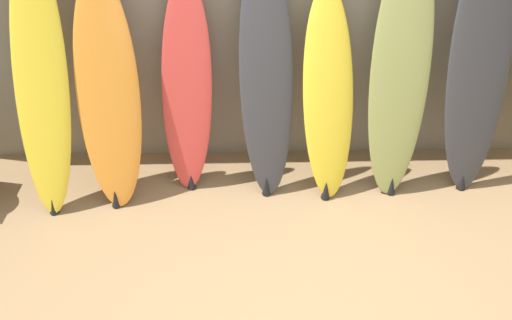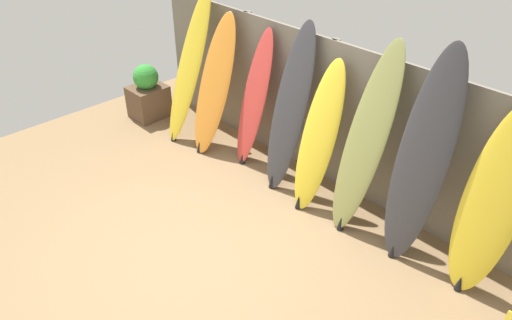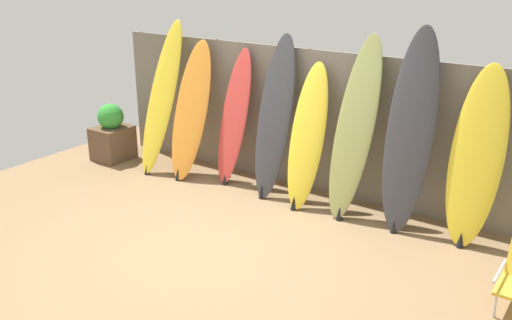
{
  "view_description": "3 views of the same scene",
  "coord_description": "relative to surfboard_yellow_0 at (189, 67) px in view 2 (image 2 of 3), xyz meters",
  "views": [
    {
      "loc": [
        -0.44,
        -2.56,
        3.11
      ],
      "look_at": [
        -0.36,
        0.73,
        0.79
      ],
      "focal_mm": 40.0,
      "sensor_mm": 36.0,
      "label": 1
    },
    {
      "loc": [
        3.25,
        -2.28,
        3.66
      ],
      "look_at": [
        0.37,
        0.46,
        1.09
      ],
      "focal_mm": 35.0,
      "sensor_mm": 36.0,
      "label": 2
    },
    {
      "loc": [
        3.4,
        -4.13,
        2.87
      ],
      "look_at": [
        0.24,
        0.48,
        0.86
      ],
      "focal_mm": 40.0,
      "sensor_mm": 36.0,
      "label": 3
    }
  ],
  "objects": [
    {
      "name": "planter_box",
      "position": [
        -0.87,
        -0.19,
        -0.65
      ],
      "size": [
        0.47,
        0.53,
        0.84
      ],
      "color": "brown",
      "rests_on": "ground"
    },
    {
      "name": "ground",
      "position": [
        2.04,
        -1.49,
        -1.02
      ],
      "size": [
        7.68,
        7.68,
        0.0
      ],
      "primitive_type": "plane",
      "color": "#8E704C"
    },
    {
      "name": "surfboard_yellow_4",
      "position": [
        2.29,
        0.05,
        -0.18
      ],
      "size": [
        0.5,
        0.72,
        1.71
      ],
      "color": "yellow",
      "rests_on": "ground"
    },
    {
      "name": "fence_back",
      "position": [
        2.04,
        0.52,
        -0.12
      ],
      "size": [
        6.08,
        0.11,
        1.8
      ],
      "color": "gray",
      "rests_on": "ground"
    },
    {
      "name": "surfboard_yellow_7",
      "position": [
        4.2,
        0.16,
        -0.09
      ],
      "size": [
        0.54,
        0.52,
        1.88
      ],
      "color": "yellow",
      "rests_on": "ground"
    },
    {
      "name": "surfboard_red_2",
      "position": [
        1.12,
        0.16,
        -0.15
      ],
      "size": [
        0.48,
        0.57,
        1.76
      ],
      "color": "#D13D38",
      "rests_on": "ground"
    },
    {
      "name": "surfboard_orange_1",
      "position": [
        0.5,
        0.02,
        -0.12
      ],
      "size": [
        0.58,
        0.81,
        1.82
      ],
      "color": "orange",
      "rests_on": "ground"
    },
    {
      "name": "surfboard_charcoal_6",
      "position": [
        3.5,
        0.11,
        0.07
      ],
      "size": [
        0.54,
        0.58,
        2.2
      ],
      "color": "#38383D",
      "rests_on": "ground"
    },
    {
      "name": "surfboard_yellow_0",
      "position": [
        0.0,
        0.0,
        0.0
      ],
      "size": [
        0.44,
        0.89,
        2.06
      ],
      "color": "yellow",
      "rests_on": "ground"
    },
    {
      "name": "surfboard_charcoal_3",
      "position": [
        1.78,
        0.12,
        -0.04
      ],
      "size": [
        0.5,
        0.7,
        1.99
      ],
      "color": "#38383D",
      "rests_on": "ground"
    },
    {
      "name": "surfboard_olive_5",
      "position": [
        2.86,
        0.1,
        0.0
      ],
      "size": [
        0.55,
        0.72,
        2.07
      ],
      "color": "olive",
      "rests_on": "ground"
    }
  ]
}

